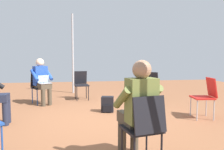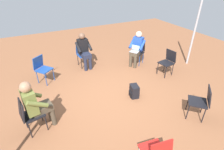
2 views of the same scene
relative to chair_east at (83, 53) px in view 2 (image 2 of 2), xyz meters
name	(u,v)px [view 2 (image 2 of 2)]	position (x,y,z in m)	size (l,w,h in m)	color
ground_plane	(113,97)	(-2.20, -0.13, -0.50)	(14.00, 14.00, 0.00)	brown
chair_east	(83,53)	(0.00, 0.00, 0.00)	(0.47, 0.43, 0.85)	#1E4799
chair_north	(29,114)	(-2.51, 1.96, 0.00)	(0.47, 0.51, 0.85)	black
chair_southeast	(138,51)	(-0.72, -1.92, 0.00)	(0.56, 0.58, 0.85)	black
chair_northeast	(42,67)	(-0.52, 1.46, 0.00)	(0.58, 0.58, 0.85)	#1E4799
chair_southwest	(202,100)	(-3.79, -1.59, 0.00)	(0.58, 0.58, 0.85)	black
chair_south	(168,61)	(-1.87, -2.30, 0.00)	(0.45, 0.49, 0.85)	black
person_with_laptop	(137,47)	(-0.81, -1.77, 0.20)	(0.63, 0.64, 1.24)	#4C4233
person_in_olive	(35,103)	(-2.48, 1.80, 0.20)	(0.56, 0.57, 1.24)	#4C4233
person_in_black	(84,49)	(-0.17, -0.01, 0.20)	(0.54, 0.52, 1.24)	#23283D
backpack_near_laptop_user	(134,92)	(-2.45, -0.66, -0.34)	(0.32, 0.29, 0.36)	black
tent_pole_near	(196,27)	(-1.61, -3.57, 0.90)	(0.07, 0.07, 2.79)	#B2B2B7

